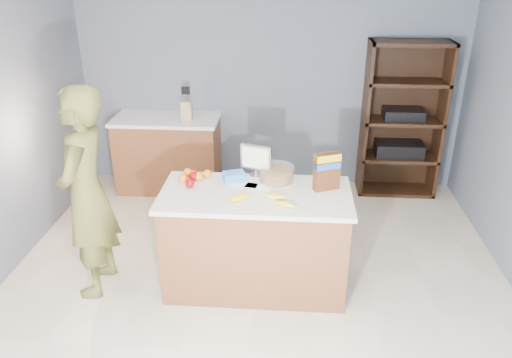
# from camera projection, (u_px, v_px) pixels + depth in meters

# --- Properties ---
(floor) EXTENTS (4.50, 5.00, 0.02)m
(floor) POSITION_uv_depth(u_px,v_px,m) (253.00, 305.00, 4.15)
(floor) COLOR beige
(floor) RESTS_ON ground
(walls) EXTENTS (4.52, 5.02, 2.51)m
(walls) POSITION_uv_depth(u_px,v_px,m) (252.00, 115.00, 3.46)
(walls) COLOR slate
(walls) RESTS_ON ground
(counter_peninsula) EXTENTS (1.56, 0.76, 0.90)m
(counter_peninsula) POSITION_uv_depth(u_px,v_px,m) (256.00, 244.00, 4.25)
(counter_peninsula) COLOR brown
(counter_peninsula) RESTS_ON ground
(back_cabinet) EXTENTS (1.24, 0.62, 0.90)m
(back_cabinet) POSITION_uv_depth(u_px,v_px,m) (169.00, 153.00, 6.04)
(back_cabinet) COLOR brown
(back_cabinet) RESTS_ON ground
(shelving_unit) EXTENTS (0.90, 0.40, 1.80)m
(shelving_unit) POSITION_uv_depth(u_px,v_px,m) (401.00, 122.00, 5.81)
(shelving_unit) COLOR black
(shelving_unit) RESTS_ON ground
(person) EXTENTS (0.44, 0.66, 1.79)m
(person) POSITION_uv_depth(u_px,v_px,m) (87.00, 194.00, 4.04)
(person) COLOR brown
(person) RESTS_ON ground
(knife_block) EXTENTS (0.12, 0.10, 0.31)m
(knife_block) POSITION_uv_depth(u_px,v_px,m) (187.00, 110.00, 5.73)
(knife_block) COLOR tan
(knife_block) RESTS_ON back_cabinet
(envelopes) EXTENTS (0.35, 0.20, 0.00)m
(envelopes) POSITION_uv_depth(u_px,v_px,m) (251.00, 186.00, 4.17)
(envelopes) COLOR white
(envelopes) RESTS_ON counter_peninsula
(bananas) EXTENTS (0.55, 0.23, 0.04)m
(bananas) POSITION_uv_depth(u_px,v_px,m) (260.00, 199.00, 3.90)
(bananas) COLOR yellow
(bananas) RESTS_ON counter_peninsula
(apples) EXTENTS (0.08, 0.22, 0.08)m
(apples) POSITION_uv_depth(u_px,v_px,m) (192.00, 180.00, 4.18)
(apples) COLOR #8D010C
(apples) RESTS_ON counter_peninsula
(oranges) EXTENTS (0.27, 0.20, 0.07)m
(oranges) POSITION_uv_depth(u_px,v_px,m) (194.00, 175.00, 4.28)
(oranges) COLOR orange
(oranges) RESTS_ON counter_peninsula
(blue_carton) EXTENTS (0.21, 0.17, 0.08)m
(blue_carton) POSITION_uv_depth(u_px,v_px,m) (234.00, 177.00, 4.24)
(blue_carton) COLOR blue
(blue_carton) RESTS_ON counter_peninsula
(salad_bowl) EXTENTS (0.30, 0.30, 0.13)m
(salad_bowl) POSITION_uv_depth(u_px,v_px,m) (276.00, 174.00, 4.24)
(salad_bowl) COLOR #267219
(salad_bowl) RESTS_ON counter_peninsula
(tv) EXTENTS (0.28, 0.12, 0.28)m
(tv) POSITION_uv_depth(u_px,v_px,m) (256.00, 159.00, 4.29)
(tv) COLOR silver
(tv) RESTS_ON counter_peninsula
(cereal_box) EXTENTS (0.22, 0.15, 0.31)m
(cereal_box) POSITION_uv_depth(u_px,v_px,m) (327.00, 169.00, 4.03)
(cereal_box) COLOR #592B14
(cereal_box) RESTS_ON counter_peninsula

